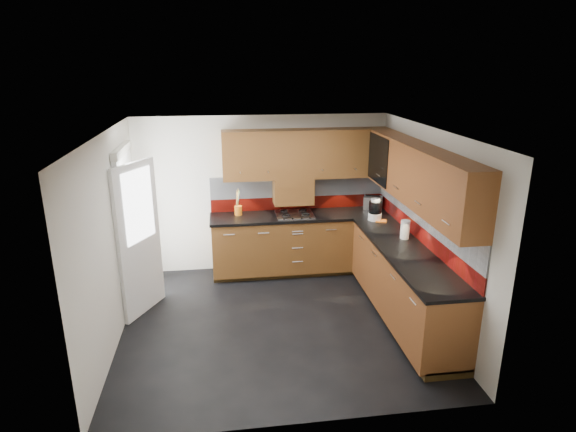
{
  "coord_description": "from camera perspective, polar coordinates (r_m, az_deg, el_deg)",
  "views": [
    {
      "loc": [
        -0.62,
        -5.34,
        3.15
      ],
      "look_at": [
        0.23,
        0.65,
        1.2
      ],
      "focal_mm": 30.0,
      "sensor_mm": 36.0,
      "label": 1
    }
  ],
  "objects": [
    {
      "name": "room",
      "position": [
        5.62,
        -1.4,
        0.81
      ],
      "size": [
        4.0,
        3.8,
        2.64
      ],
      "color": "black"
    },
    {
      "name": "paper_towel",
      "position": [
        6.43,
        13.7,
        -1.57
      ],
      "size": [
        0.15,
        0.15,
        0.25
      ],
      "primitive_type": "cylinder",
      "rotation": [
        0.0,
        0.0,
        -0.34
      ],
      "color": "white",
      "rests_on": "countertop"
    },
    {
      "name": "utensil_pot",
      "position": [
        7.26,
        -5.93,
        0.83
      ],
      "size": [
        0.11,
        0.11,
        0.4
      ],
      "color": "orange",
      "rests_on": "countertop"
    },
    {
      "name": "glass_cabinet",
      "position": [
        6.93,
        11.78,
        6.83
      ],
      "size": [
        0.32,
        0.8,
        0.66
      ],
      "color": "black",
      "rests_on": "room"
    },
    {
      "name": "back_door",
      "position": [
        6.55,
        -17.84,
        -1.87
      ],
      "size": [
        0.42,
        1.19,
        2.04
      ],
      "color": "white",
      "rests_on": "room"
    },
    {
      "name": "orange_cloth",
      "position": [
        7.08,
        10.98,
        -0.57
      ],
      "size": [
        0.19,
        0.18,
        0.02
      ],
      "primitive_type": "cube",
      "rotation": [
        0.0,
        0.0,
        -0.35
      ],
      "color": "orange",
      "rests_on": "countertop"
    },
    {
      "name": "food_processor",
      "position": [
        7.09,
        10.28,
        0.67
      ],
      "size": [
        0.19,
        0.19,
        0.32
      ],
      "color": "white",
      "rests_on": "countertop"
    },
    {
      "name": "extractor_hood",
      "position": [
        7.3,
        0.62,
        3.03
      ],
      "size": [
        0.6,
        0.33,
        0.4
      ],
      "primitive_type": "cube",
      "color": "#572F13",
      "rests_on": "room"
    },
    {
      "name": "gas_hob",
      "position": [
        7.23,
        0.81,
        0.21
      ],
      "size": [
        0.56,
        0.49,
        0.04
      ],
      "color": "silver",
      "rests_on": "countertop"
    },
    {
      "name": "base_cabinets",
      "position": [
        6.84,
        6.9,
        -5.6
      ],
      "size": [
        2.7,
        3.2,
        0.95
      ],
      "color": "#572F13",
      "rests_on": "room"
    },
    {
      "name": "countertop",
      "position": [
        6.65,
        6.97,
        -1.84
      ],
      "size": [
        2.72,
        3.22,
        0.04
      ],
      "color": "black",
      "rests_on": "base_cabinets"
    },
    {
      "name": "toaster",
      "position": [
        7.64,
        10.04,
        1.58
      ],
      "size": [
        0.33,
        0.27,
        0.21
      ],
      "color": "silver",
      "rests_on": "countertop"
    },
    {
      "name": "backsplash",
      "position": [
        6.83,
        8.39,
        1.18
      ],
      "size": [
        2.7,
        3.2,
        0.54
      ],
      "color": "maroon",
      "rests_on": "countertop"
    },
    {
      "name": "upper_cabinets",
      "position": [
        6.52,
        8.6,
        6.09
      ],
      "size": [
        2.5,
        3.2,
        0.72
      ],
      "color": "#572F13",
      "rests_on": "room"
    }
  ]
}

